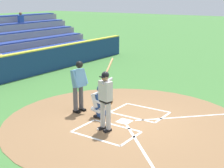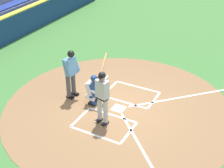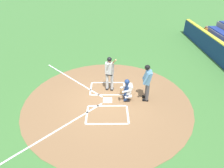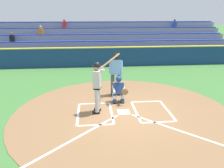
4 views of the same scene
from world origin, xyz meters
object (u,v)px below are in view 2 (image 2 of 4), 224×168
batter (102,94)px  baseball (96,122)px  catcher (94,89)px  plate_umpire (71,71)px

batter → baseball: (0.15, -0.18, -1.06)m
batter → baseball: batter is taller
catcher → plate_umpire: (0.02, -0.92, 0.49)m
plate_umpire → baseball: plate_umpire is taller
batter → plate_umpire: bearing=-115.8°
batter → catcher: (-0.86, -0.83, -0.51)m
batter → catcher: 1.30m
batter → plate_umpire: (-0.85, -1.75, -0.02)m
plate_umpire → baseball: (1.00, 1.56, -1.04)m
plate_umpire → baseball: size_ratio=25.20×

